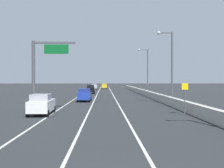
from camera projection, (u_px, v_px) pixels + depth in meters
ground_plane at (106, 93)px, 71.39m from camera, size 320.00×320.00×0.00m
lane_stripe_left at (81, 94)px, 62.25m from camera, size 0.16×130.00×0.00m
lane_stripe_center at (97, 94)px, 62.34m from camera, size 0.16×130.00×0.00m
lane_stripe_right at (113, 94)px, 62.44m from camera, size 0.16×130.00×0.00m
jersey_barrier_right at (154, 96)px, 47.62m from camera, size 0.60×120.00×1.10m
overhead_sign_gantry at (40, 67)px, 29.97m from camera, size 4.68×0.36×7.50m
speed_advisory_sign at (185, 96)px, 26.36m from camera, size 0.60×0.11×3.00m
lamp_post_right_second at (170, 62)px, 37.05m from camera, size 2.14×0.44×9.74m
lamp_post_right_third at (146, 69)px, 58.49m from camera, size 2.14×0.44×9.74m
car_blue_0 at (85, 95)px, 42.48m from camera, size 1.98×4.09×1.99m
car_black_1 at (91, 89)px, 65.79m from camera, size 1.87×4.33×2.09m
car_silver_2 at (94, 86)px, 95.04m from camera, size 2.01×4.07×1.90m
car_white_3 at (42, 104)px, 26.59m from camera, size 2.05×4.67×1.98m
car_yellow_4 at (104, 86)px, 100.46m from camera, size 1.96×4.35×1.95m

